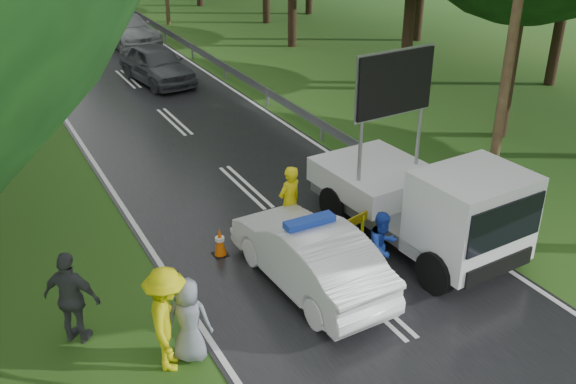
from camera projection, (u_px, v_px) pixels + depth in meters
ground at (367, 299)px, 13.19m from camera, size 160.00×160.00×0.00m
road at (71, 27)px, 36.91m from camera, size 7.00×140.00×0.02m
guardrail at (135, 13)px, 37.97m from camera, size 0.12×60.06×0.70m
utility_pole_near at (517, 10)px, 14.73m from camera, size 1.40×0.24×10.00m
police_sedan at (309, 255)px, 13.34m from camera, size 1.75×4.47×1.60m
work_truck at (427, 201)px, 14.59m from camera, size 2.73×5.56×4.32m
barrier at (343, 231)px, 14.25m from camera, size 2.24×0.67×0.96m
officer at (290, 203)px, 15.08m from camera, size 0.77×0.62×1.84m
civilian at (382, 247)px, 13.52m from camera, size 0.88×0.74×1.60m
bystander_left at (167, 320)px, 10.98m from camera, size 1.16×1.47×2.00m
bystander_mid at (72, 298)px, 11.64m from camera, size 1.13×1.06×1.88m
bystander_right at (189, 320)px, 11.25m from camera, size 0.95×0.89×1.64m
queue_car_first at (157, 64)px, 26.72m from camera, size 2.39×4.75×1.55m
queue_car_second at (125, 28)px, 32.92m from camera, size 2.88×5.64×1.57m
queue_car_third at (95, 12)px, 37.64m from camera, size 2.79×4.96×1.31m
cone_center at (316, 243)px, 14.61m from camera, size 0.31×0.31×0.65m
cone_far at (338, 201)px, 16.29m from camera, size 0.39×0.39×0.82m
cone_left_mid at (220, 242)px, 14.57m from camera, size 0.34×0.34×0.72m
cone_right at (399, 199)px, 16.51m from camera, size 0.34×0.34×0.72m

